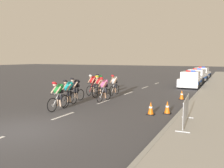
# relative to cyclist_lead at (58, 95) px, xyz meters

# --- Properties ---
(ground_plane) EXTENTS (160.00, 160.00, 0.00)m
(ground_plane) POSITION_rel_cyclist_lead_xyz_m (0.99, -3.42, -0.79)
(ground_plane) COLOR #424247
(kerb_edge) EXTENTS (0.16, 60.00, 0.13)m
(kerb_edge) POSITION_rel_cyclist_lead_xyz_m (5.87, 10.58, -0.72)
(kerb_edge) COLOR #9E9E99
(kerb_edge) RESTS_ON ground
(lane_markings_centre) EXTENTS (0.14, 21.60, 0.01)m
(lane_markings_centre) POSITION_rel_cyclist_lead_xyz_m (0.99, 5.15, -0.78)
(lane_markings_centre) COLOR white
(lane_markings_centre) RESTS_ON ground
(cyclist_lead) EXTENTS (0.42, 1.72, 1.56)m
(cyclist_lead) POSITION_rel_cyclist_lead_xyz_m (0.00, 0.00, 0.00)
(cyclist_lead) COLOR black
(cyclist_lead) RESTS_ON ground
(cyclist_second) EXTENTS (0.42, 1.72, 1.56)m
(cyclist_second) POSITION_rel_cyclist_lead_xyz_m (-0.25, 1.16, 0.00)
(cyclist_second) COLOR black
(cyclist_second) RESTS_ON ground
(cyclist_third) EXTENTS (0.43, 1.72, 1.56)m
(cyclist_third) POSITION_rel_cyclist_lead_xyz_m (-0.63, 2.35, 0.00)
(cyclist_third) COLOR black
(cyclist_third) RESTS_ON ground
(cyclist_fourth) EXTENTS (0.43, 1.72, 1.56)m
(cyclist_fourth) POSITION_rel_cyclist_lead_xyz_m (0.92, 3.26, 0.00)
(cyclist_fourth) COLOR black
(cyclist_fourth) RESTS_ON ground
(cyclist_fifth) EXTENTS (0.45, 1.72, 1.56)m
(cyclist_fifth) POSITION_rel_cyclist_lead_xyz_m (-0.24, 4.69, 0.00)
(cyclist_fifth) COLOR black
(cyclist_fifth) RESTS_ON ground
(cyclist_sixth) EXTENTS (0.42, 1.72, 1.56)m
(cyclist_sixth) POSITION_rel_cyclist_lead_xyz_m (-1.14, 5.23, 0.00)
(cyclist_sixth) COLOR black
(cyclist_sixth) RESTS_ON ground
(cyclist_seventh) EXTENTS (0.42, 1.72, 1.56)m
(cyclist_seventh) POSITION_rel_cyclist_lead_xyz_m (0.43, 5.70, 0.00)
(cyclist_seventh) COLOR black
(cyclist_seventh) RESTS_ON ground
(cyclist_eighth) EXTENTS (0.43, 1.72, 1.56)m
(cyclist_eighth) POSITION_rel_cyclist_lead_xyz_m (-1.22, 6.35, 0.00)
(cyclist_eighth) COLOR black
(cyclist_eighth) RESTS_ON ground
(police_car_nearest) EXTENTS (2.03, 4.41, 1.59)m
(police_car_nearest) POSITION_rel_cyclist_lead_xyz_m (4.74, 13.42, -0.11)
(police_car_nearest) COLOR white
(police_car_nearest) RESTS_ON ground
(police_car_second) EXTENTS (2.26, 4.53, 1.59)m
(police_car_second) POSITION_rel_cyclist_lead_xyz_m (4.74, 18.47, -0.11)
(police_car_second) COLOR silver
(police_car_second) RESTS_ON ground
(police_car_third) EXTENTS (2.23, 4.51, 1.59)m
(police_car_third) POSITION_rel_cyclist_lead_xyz_m (4.74, 23.87, -0.11)
(police_car_third) COLOR white
(police_car_third) RESTS_ON ground
(crowd_barrier_front) EXTENTS (0.65, 2.32, 1.07)m
(crowd_barrier_front) POSITION_rel_cyclist_lead_xyz_m (6.44, -0.10, -0.14)
(crowd_barrier_front) COLOR #B7BABF
(crowd_barrier_front) RESTS_ON sidewalk_slab
(traffic_cone_near) EXTENTS (0.36, 0.36, 0.64)m
(traffic_cone_near) POSITION_rel_cyclist_lead_xyz_m (5.22, 6.09, -0.48)
(traffic_cone_near) COLOR black
(traffic_cone_near) RESTS_ON ground
(traffic_cone_mid) EXTENTS (0.36, 0.36, 0.64)m
(traffic_cone_mid) POSITION_rel_cyclist_lead_xyz_m (5.28, 1.79, -0.48)
(traffic_cone_mid) COLOR black
(traffic_cone_mid) RESTS_ON ground
(traffic_cone_far) EXTENTS (0.36, 0.36, 0.64)m
(traffic_cone_far) POSITION_rel_cyclist_lead_xyz_m (4.61, 1.24, -0.48)
(traffic_cone_far) COLOR black
(traffic_cone_far) RESTS_ON ground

